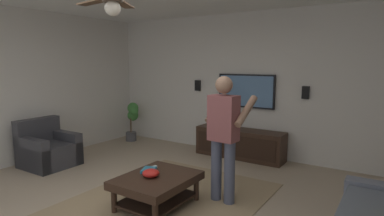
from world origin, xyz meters
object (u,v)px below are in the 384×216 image
armchair (48,150)px  remote_white (152,167)px  tv (246,91)px  vase_round (224,122)px  ceiling_fan (112,1)px  wall_speaker_right (198,85)px  wall_speaker_left (306,93)px  media_console (240,143)px  bowl (151,173)px  coffee_table (157,184)px  book (149,170)px  potted_plant_tall (133,117)px  person_standing (224,132)px

armchair → remote_white: armchair is taller
tv → vase_round: bearing=-56.9°
armchair → vase_round: 3.25m
armchair → ceiling_fan: (-0.84, -2.62, 2.14)m
armchair → wall_speaker_right: size_ratio=3.74×
armchair → wall_speaker_left: 4.62m
vase_round → wall_speaker_right: (0.24, 0.76, 0.66)m
media_console → bowl: (-2.56, 0.02, 0.17)m
coffee_table → media_console: size_ratio=0.59×
armchair → ceiling_fan: ceiling_fan is taller
bowl → remote_white: size_ratio=1.42×
remote_white → vase_round: vase_round is taller
book → wall_speaker_right: wall_speaker_right is taller
tv → remote_white: (-2.55, 0.22, -0.85)m
potted_plant_tall → wall_speaker_right: (0.38, -1.54, 0.77)m
tv → remote_white: size_ratio=7.63×
coffee_table → person_standing: bearing=-46.2°
coffee_table → media_console: media_console is taller
bowl → book: size_ratio=0.97×
coffee_table → potted_plant_tall: size_ratio=1.12×
book → ceiling_fan: 2.13m
remote_white → potted_plant_tall: bearing=69.8°
remote_white → book: bearing=-136.1°
vase_round → book: bearing=-175.8°
ceiling_fan → coffee_table: bearing=-2.2°
bowl → wall_speaker_right: bearing=21.2°
wall_speaker_right → book: bearing=-160.7°
bowl → wall_speaker_left: bearing=-21.8°
armchair → media_console: size_ratio=0.48×
potted_plant_tall → remote_white: (-2.19, -2.43, -0.13)m
media_console → vase_round: vase_round is taller
remote_white → book: size_ratio=0.68×
armchair → ceiling_fan: size_ratio=0.69×
coffee_table → bowl: size_ratio=4.69×
book → ceiling_fan: ceiling_fan is taller
person_standing → potted_plant_tall: size_ratio=1.84×
wall_speaker_right → person_standing: bearing=-140.9°
armchair → wall_speaker_left: (2.55, -3.72, 1.01)m
armchair → remote_white: (-0.02, -2.39, 0.13)m
tv → bowl: 2.92m
remote_white → vase_round: bearing=25.0°
coffee_table → bowl: (-0.06, 0.05, 0.15)m
media_console → wall_speaker_right: 1.54m
media_console → potted_plant_tall: 2.66m
wall_speaker_left → ceiling_fan: 3.74m
ceiling_fan → vase_round: bearing=6.4°
tv → wall_speaker_left: bearing=90.7°
person_standing → book: (-0.52, 0.82, -0.51)m
coffee_table → potted_plant_tall: 3.59m
book → remote_white: bearing=178.4°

